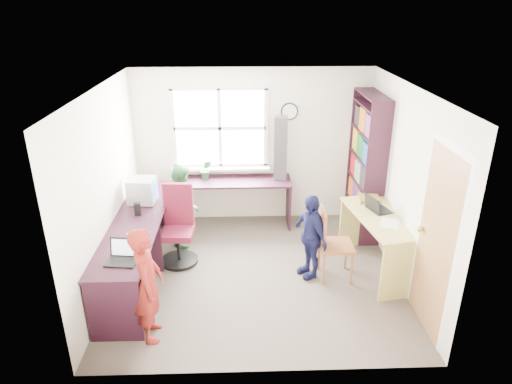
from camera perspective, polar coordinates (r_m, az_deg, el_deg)
room at (r=5.57m, az=0.17°, el=0.97°), size 3.64×3.44×2.44m
l_desk at (r=5.68m, az=-13.24°, el=-7.83°), size 2.38×2.95×0.75m
right_desk at (r=6.07m, az=15.35°, el=-4.76°), size 0.83×1.43×0.78m
bookshelf at (r=6.90m, az=13.56°, el=2.85°), size 0.30×1.02×2.10m
swivel_chair at (r=6.21m, az=-9.66°, el=-4.62°), size 0.52×0.52×1.07m
wooden_chair at (r=5.80m, az=9.33°, el=-6.06°), size 0.42×0.42×0.95m
crt_monitor at (r=6.32m, az=-14.02°, el=0.17°), size 0.38×0.34×0.34m
laptop_left at (r=5.07m, az=-16.27°, el=-7.64°), size 0.35×0.30×0.22m
laptop_right at (r=6.08m, az=14.80°, el=-1.84°), size 0.34×0.38×0.21m
speaker_a at (r=6.02m, az=-14.62°, el=-2.04°), size 0.10×0.10×0.17m
speaker_b at (r=6.56m, az=-13.20°, el=0.23°), size 0.09×0.09×0.17m
cd_tower at (r=6.88m, az=3.09°, el=5.47°), size 0.21×0.19×0.97m
game_box at (r=6.37m, az=13.96°, el=-0.84°), size 0.30×0.30×0.05m
paper_a at (r=5.50m, az=-14.76°, el=-5.53°), size 0.27×0.32×0.00m
paper_b at (r=5.82m, az=16.40°, el=-3.73°), size 0.31×0.36×0.00m
potted_plant at (r=6.98m, az=-6.26°, el=2.77°), size 0.18×0.15×0.31m
person_red at (r=4.84m, az=-13.39°, el=-11.20°), size 0.36×0.50×1.27m
person_green at (r=6.63m, az=-9.04°, el=-1.50°), size 0.48×0.60×1.18m
person_navy at (r=5.79m, az=6.80°, el=-5.50°), size 0.52×0.71×1.12m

